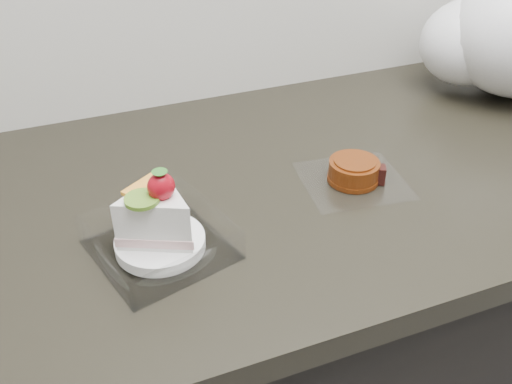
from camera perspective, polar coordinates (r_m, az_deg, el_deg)
name	(u,v)px	position (r m, az deg, el deg)	size (l,w,h in m)	color
counter	(331,344)	(1.24, 7.51, -14.85)	(2.04, 0.64, 0.90)	black
cake_tray	(159,230)	(0.74, -9.70, -3.76)	(0.20, 0.20, 0.13)	white
mooncake_wrap	(354,173)	(0.88, 9.82, 1.92)	(0.17, 0.16, 0.04)	white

